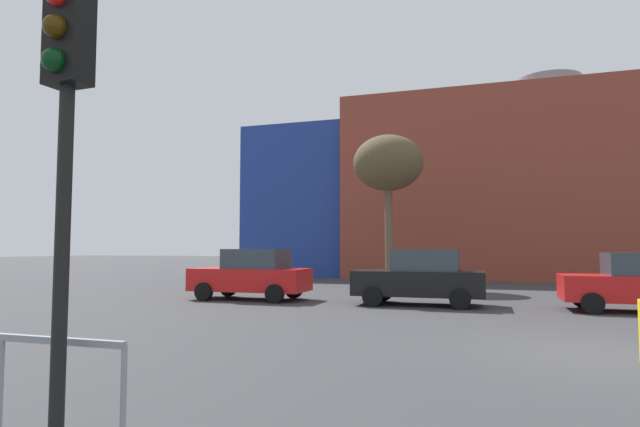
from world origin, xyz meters
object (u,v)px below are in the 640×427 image
object	(u,v)px
parked_car_0	(252,274)
parked_car_2	(638,283)
parked_car_1	(421,277)
bare_tree_0	(388,165)
traffic_light_near_left	(65,106)

from	to	relation	value
parked_car_0	parked_car_2	xyz separation A→B (m)	(11.93, 0.00, -0.05)
parked_car_1	bare_tree_0	world-z (taller)	bare_tree_0
parked_car_0	parked_car_2	bearing A→B (deg)	-180.00
traffic_light_near_left	parked_car_0	bearing A→B (deg)	-157.59
traffic_light_near_left	bare_tree_0	size ratio (longest dim) A/B	0.57
parked_car_1	traffic_light_near_left	size ratio (longest dim) A/B	1.00
bare_tree_0	traffic_light_near_left	bearing A→B (deg)	-87.42
parked_car_2	parked_car_1	bearing A→B (deg)	0.00
parked_car_2	bare_tree_0	xyz separation A→B (m)	(-8.30, 6.98, 4.86)
parked_car_2	bare_tree_0	distance (m)	11.89
bare_tree_0	parked_car_0	bearing A→B (deg)	-117.51
parked_car_0	traffic_light_near_left	xyz separation A→B (m)	(4.55, -13.30, 2.10)
parked_car_1	parked_car_2	world-z (taller)	parked_car_1
parked_car_2	bare_tree_0	world-z (taller)	bare_tree_0
parked_car_2	traffic_light_near_left	bearing A→B (deg)	60.96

